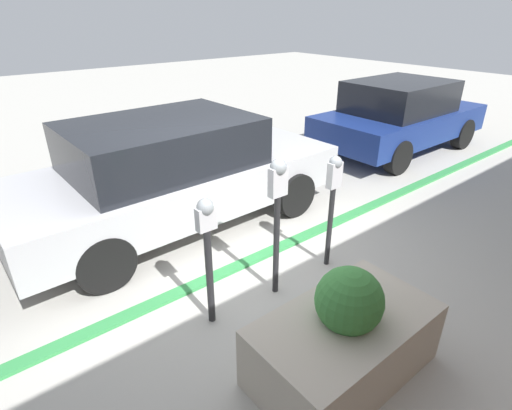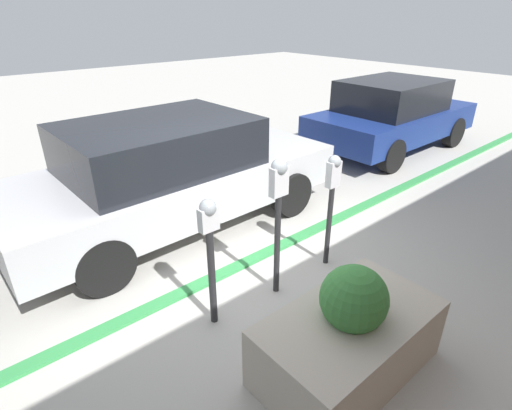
% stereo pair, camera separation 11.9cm
% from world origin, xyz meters
% --- Properties ---
extents(ground_plane, '(40.00, 40.00, 0.00)m').
position_xyz_m(ground_plane, '(0.00, 0.00, 0.00)').
color(ground_plane, '#ADAAA3').
extents(curb_strip, '(24.50, 0.16, 0.04)m').
position_xyz_m(curb_strip, '(0.00, 0.08, 0.02)').
color(curb_strip, '#338C47').
rests_on(curb_strip, ground_plane).
extents(parking_meter_nearest, '(0.19, 0.16, 1.39)m').
position_xyz_m(parking_meter_nearest, '(-0.87, -0.51, 0.95)').
color(parking_meter_nearest, '#232326').
rests_on(parking_meter_nearest, ground_plane).
extents(parking_meter_second, '(0.20, 0.17, 1.59)m').
position_xyz_m(parking_meter_second, '(-0.04, -0.56, 1.15)').
color(parking_meter_second, '#232326').
rests_on(parking_meter_second, ground_plane).
extents(parking_meter_middle, '(0.17, 0.15, 1.44)m').
position_xyz_m(parking_meter_middle, '(0.83, -0.56, 1.01)').
color(parking_meter_middle, '#232326').
rests_on(parking_meter_middle, ground_plane).
extents(planter_box, '(1.62, 0.91, 1.07)m').
position_xyz_m(planter_box, '(-0.33, -1.77, 0.38)').
color(planter_box, '#B2A899').
rests_on(planter_box, ground_plane).
extents(parked_car_middle, '(4.78, 2.09, 1.58)m').
position_xyz_m(parked_car_middle, '(-0.09, 1.61, 0.82)').
color(parked_car_middle, '#B7B7BC').
rests_on(parked_car_middle, ground_plane).
extents(parked_car_rear, '(4.14, 1.93, 1.55)m').
position_xyz_m(parked_car_rear, '(5.44, 1.55, 0.80)').
color(parked_car_rear, navy).
rests_on(parked_car_rear, ground_plane).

